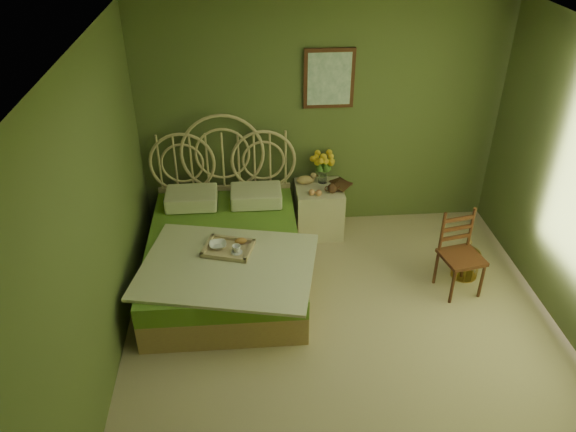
{
  "coord_description": "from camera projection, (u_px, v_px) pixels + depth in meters",
  "views": [
    {
      "loc": [
        -0.83,
        -3.5,
        3.64
      ],
      "look_at": [
        -0.47,
        1.0,
        0.83
      ],
      "focal_mm": 35.0,
      "sensor_mm": 36.0,
      "label": 1
    }
  ],
  "objects": [
    {
      "name": "ceiling",
      "position": [
        374.0,
        60.0,
        3.56
      ],
      "size": [
        4.5,
        4.5,
        0.0
      ],
      "primitive_type": "plane",
      "rotation": [
        3.14,
        0.0,
        0.0
      ],
      "color": "silver",
      "rests_on": "wall_back"
    },
    {
      "name": "book_upper",
      "position": [
        335.0,
        184.0,
        6.32
      ],
      "size": [
        0.28,
        0.29,
        0.02
      ],
      "primitive_type": "imported",
      "rotation": [
        0.0,
        0.0,
        -0.66
      ],
      "color": "#472819",
      "rests_on": "nightstand"
    },
    {
      "name": "floor",
      "position": [
        350.0,
        353.0,
        4.94
      ],
      "size": [
        4.5,
        4.5,
        0.0
      ],
      "primitive_type": "plane",
      "color": "tan",
      "rests_on": "ground"
    },
    {
      "name": "book_lower",
      "position": [
        335.0,
        185.0,
        6.33
      ],
      "size": [
        0.26,
        0.28,
        0.02
      ],
      "primitive_type": "imported",
      "rotation": [
        0.0,
        0.0,
        0.52
      ],
      "color": "#381E0F",
      "rests_on": "nightstand"
    },
    {
      "name": "wall_left",
      "position": [
        91.0,
        242.0,
        4.12
      ],
      "size": [
        0.0,
        4.5,
        4.5
      ],
      "primitive_type": "plane",
      "rotation": [
        1.57,
        0.0,
        1.57
      ],
      "color": "#4E5C30",
      "rests_on": "floor"
    },
    {
      "name": "chair",
      "position": [
        460.0,
        248.0,
        5.5
      ],
      "size": [
        0.44,
        0.44,
        0.85
      ],
      "rotation": [
        0.0,
        0.0,
        0.2
      ],
      "color": "#38190F",
      "rests_on": "floor"
    },
    {
      "name": "wall_art",
      "position": [
        329.0,
        79.0,
        5.9
      ],
      "size": [
        0.54,
        0.04,
        0.64
      ],
      "color": "#38190F",
      "rests_on": "wall_back"
    },
    {
      "name": "wall_back",
      "position": [
        321.0,
        118.0,
        6.16
      ],
      "size": [
        4.0,
        0.0,
        4.0
      ],
      "primitive_type": "plane",
      "rotation": [
        1.57,
        0.0,
        0.0
      ],
      "color": "#4E5C30",
      "rests_on": "floor"
    },
    {
      "name": "nightstand",
      "position": [
        319.0,
        204.0,
        6.43
      ],
      "size": [
        0.52,
        0.52,
        1.01
      ],
      "color": "beige",
      "rests_on": "floor"
    },
    {
      "name": "birdcage",
      "position": [
        466.0,
        260.0,
        5.78
      ],
      "size": [
        0.26,
        0.26,
        0.4
      ],
      "rotation": [
        0.0,
        0.0,
        -0.23
      ],
      "color": "#B08438",
      "rests_on": "floor"
    },
    {
      "name": "cereal_bowl",
      "position": [
        218.0,
        245.0,
        5.38
      ],
      "size": [
        0.18,
        0.18,
        0.04
      ],
      "primitive_type": "imported",
      "rotation": [
        0.0,
        0.0,
        0.11
      ],
      "color": "white",
      "rests_on": "bed"
    },
    {
      "name": "coffee_cup",
      "position": [
        237.0,
        249.0,
        5.29
      ],
      "size": [
        0.1,
        0.1,
        0.08
      ],
      "primitive_type": "imported",
      "rotation": [
        0.0,
        0.0,
        -0.23
      ],
      "color": "white",
      "rests_on": "bed"
    },
    {
      "name": "bed",
      "position": [
        225.0,
        252.0,
        5.71
      ],
      "size": [
        1.79,
        2.26,
        1.4
      ],
      "color": "tan",
      "rests_on": "floor"
    }
  ]
}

